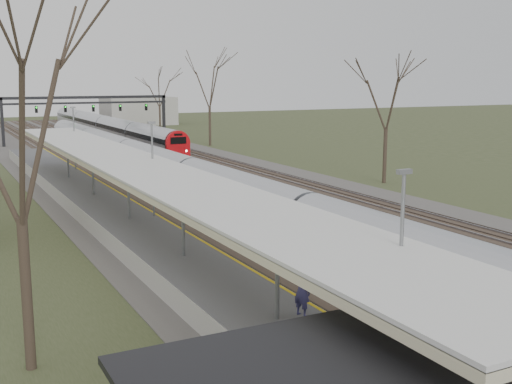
{
  "coord_description": "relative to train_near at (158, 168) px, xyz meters",
  "views": [
    {
      "loc": [
        -18.11,
        1.72,
        8.27
      ],
      "look_at": [
        -2.0,
        33.17,
        2.0
      ],
      "focal_mm": 45.0,
      "sensor_mm": 36.0,
      "label": 1
    }
  ],
  "objects": [
    {
      "name": "tree_west_near",
      "position": [
        -13.5,
        -28.91,
        5.81
      ],
      "size": [
        5.0,
        5.0,
        10.3
      ],
      "color": "#2D231C",
      "rests_on": "ground"
    },
    {
      "name": "signal_gantry",
      "position": [
        2.79,
        36.08,
        3.43
      ],
      "size": [
        21.0,
        0.59,
        6.08
      ],
      "color": "black",
      "rests_on": "ground"
    },
    {
      "name": "passenger",
      "position": [
        -5.73,
        -31.02,
        0.36
      ],
      "size": [
        0.56,
        0.7,
        1.68
      ],
      "primitive_type": "imported",
      "rotation": [
        0.0,
        0.0,
        1.87
      ],
      "color": "navy",
      "rests_on": "platform"
    },
    {
      "name": "train_far",
      "position": [
        7.0,
        44.22,
        0.0
      ],
      "size": [
        2.62,
        60.21,
        3.05
      ],
      "color": "#B1B4BC",
      "rests_on": "ground"
    },
    {
      "name": "train_near",
      "position": [
        0.0,
        0.0,
        0.0
      ],
      "size": [
        2.62,
        75.21,
        3.05
      ],
      "color": "#B1B4BC",
      "rests_on": "ground"
    },
    {
      "name": "canopy",
      "position": [
        -6.55,
        -15.93,
        2.45
      ],
      "size": [
        4.1,
        50.0,
        3.11
      ],
      "color": "slate",
      "rests_on": "platform"
    },
    {
      "name": "tree_east_far",
      "position": [
        16.5,
        -6.91,
        5.81
      ],
      "size": [
        5.0,
        5.0,
        10.3
      ],
      "color": "#2D231C",
      "rests_on": "ground"
    },
    {
      "name": "track_bed",
      "position": [
        2.76,
        6.09,
        -1.42
      ],
      "size": [
        24.0,
        160.0,
        0.22
      ],
      "color": "#474442",
      "rests_on": "ground"
    },
    {
      "name": "platform",
      "position": [
        -6.55,
        -11.41,
        -0.98
      ],
      "size": [
        3.5,
        69.0,
        1.0
      ],
      "primitive_type": "cube",
      "color": "#9E9B93",
      "rests_on": "ground"
    }
  ]
}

